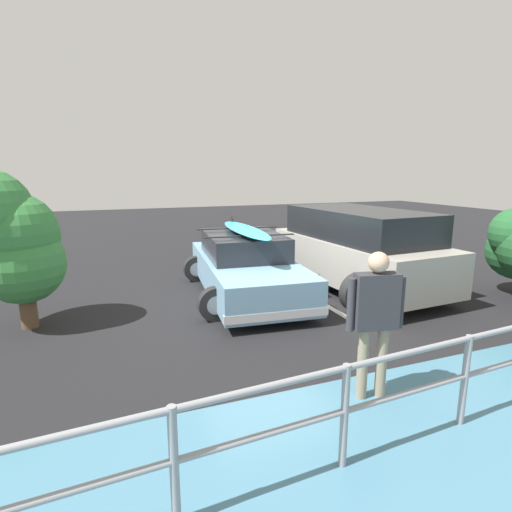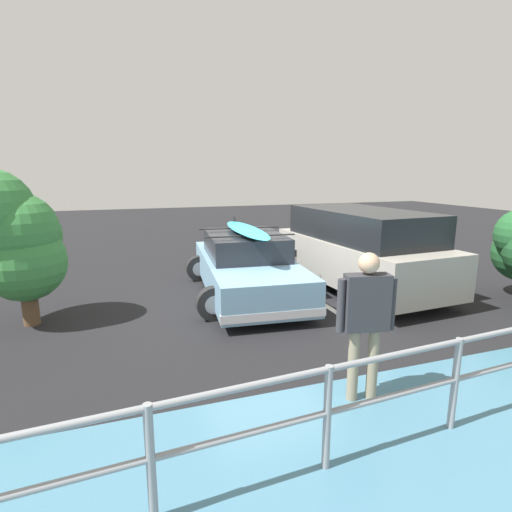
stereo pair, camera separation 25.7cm
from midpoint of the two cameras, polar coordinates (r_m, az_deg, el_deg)
ground_plane at (r=8.13m, az=2.35°, el=-6.40°), size 44.00×44.00×0.02m
parking_stripe at (r=8.95m, az=7.06°, el=-4.67°), size 0.12×4.06×0.00m
sedan_car at (r=8.38m, az=-0.51°, el=-1.40°), size 2.61×4.44×1.56m
suv_car at (r=9.00m, az=15.40°, el=1.01°), size 2.79×4.54×1.76m
person_bystander at (r=4.61m, az=17.00°, el=-7.88°), size 0.65×0.29×1.71m
railing_fence at (r=3.67m, az=12.33°, el=-19.64°), size 8.91×0.59×0.97m
bush_near_left at (r=7.50m, az=-30.83°, el=2.70°), size 1.81×1.43×2.63m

